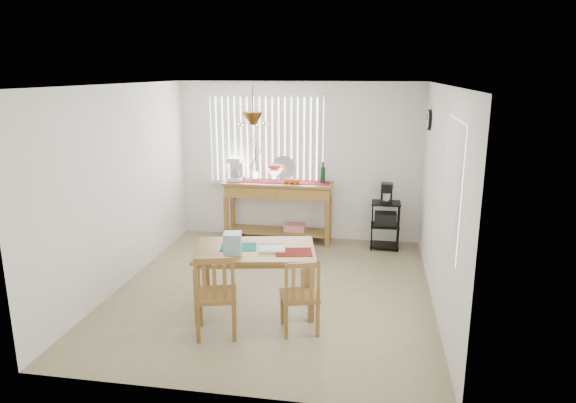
% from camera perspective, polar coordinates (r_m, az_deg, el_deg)
% --- Properties ---
extents(ground, '(4.00, 4.50, 0.01)m').
position_cam_1_polar(ground, '(6.75, -1.63, -9.82)').
color(ground, gray).
extents(room_shell, '(4.20, 4.70, 2.70)m').
position_cam_1_polar(room_shell, '(6.27, -1.69, 4.53)').
color(room_shell, white).
rests_on(room_shell, ground).
extents(sideboard, '(1.78, 0.50, 1.00)m').
position_cam_1_polar(sideboard, '(8.41, -1.03, 0.50)').
color(sideboard, olive).
rests_on(sideboard, ground).
extents(sideboard_items, '(1.69, 0.43, 0.77)m').
position_cam_1_polar(sideboard_items, '(8.39, -2.97, 3.31)').
color(sideboard_items, maroon).
rests_on(sideboard_items, sideboard).
extents(wire_cart, '(0.45, 0.36, 0.76)m').
position_cam_1_polar(wire_cart, '(8.26, 10.76, -2.12)').
color(wire_cart, black).
rests_on(wire_cart, ground).
extents(cart_items, '(0.18, 0.21, 0.31)m').
position_cam_1_polar(cart_items, '(8.16, 10.90, 0.90)').
color(cart_items, black).
rests_on(cart_items, wire_cart).
extents(dining_table, '(1.53, 1.14, 0.74)m').
position_cam_1_polar(dining_table, '(6.06, -3.66, -5.97)').
color(dining_table, olive).
rests_on(dining_table, ground).
extents(table_items, '(1.13, 0.51, 0.24)m').
position_cam_1_polar(table_items, '(5.90, -5.05, -4.79)').
color(table_items, '#14726D').
rests_on(table_items, dining_table).
extents(chair_left, '(0.53, 0.53, 0.94)m').
position_cam_1_polar(chair_left, '(5.54, -8.03, -10.30)').
color(chair_left, olive).
rests_on(chair_left, ground).
extents(chair_right, '(0.49, 0.49, 0.85)m').
position_cam_1_polar(chair_right, '(5.58, 1.36, -10.48)').
color(chair_right, olive).
rests_on(chair_right, ground).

